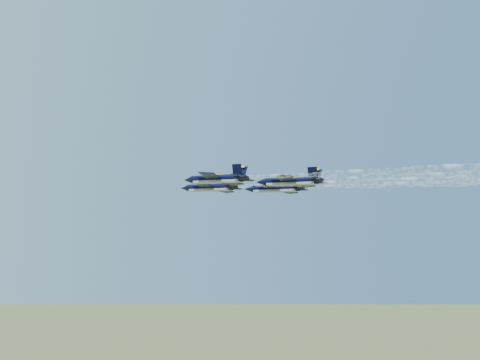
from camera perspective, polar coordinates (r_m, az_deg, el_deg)
jet_lead at (r=124.78m, az=-2.96°, el=-0.72°), size 10.88×14.81×3.22m
jet_left at (r=109.87m, az=-2.31°, el=0.10°), size 10.88×14.81×3.22m
jet_right at (r=126.64m, az=3.26°, el=-0.81°), size 10.88×14.81×3.22m
jet_slot at (r=113.82m, az=4.74°, el=-0.12°), size 10.88×14.81×3.22m
smoke_trail_lead at (r=103.55m, az=17.59°, el=0.85°), size 19.66×58.17×2.01m
smoke_trail_left at (r=90.31m, az=21.65°, el=2.09°), size 19.66×58.17×2.01m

